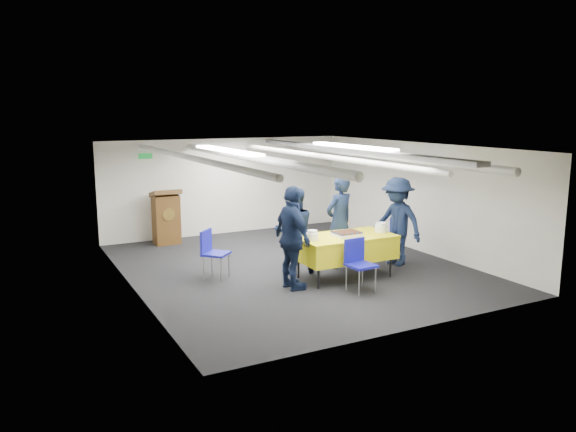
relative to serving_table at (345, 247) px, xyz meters
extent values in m
plane|color=black|center=(-0.52, 1.01, -0.56)|extent=(7.00, 7.00, 0.00)
cube|color=silver|center=(-0.52, 4.50, 0.59)|extent=(6.00, 0.02, 2.30)
cube|color=silver|center=(-3.51, 1.01, 0.59)|extent=(0.02, 7.00, 2.30)
cube|color=silver|center=(2.47, 1.01, 0.59)|extent=(0.02, 7.00, 2.30)
cube|color=silver|center=(-0.52, 1.01, 1.73)|extent=(6.00, 7.00, 0.02)
cylinder|color=silver|center=(-2.52, 1.01, 1.62)|extent=(0.10, 6.90, 0.10)
cylinder|color=silver|center=(-1.42, 1.01, 1.58)|extent=(0.14, 6.90, 0.14)
cylinder|color=silver|center=(0.08, 1.01, 1.54)|extent=(0.10, 6.90, 0.10)
cylinder|color=silver|center=(1.38, 1.01, 1.50)|extent=(0.14, 6.90, 0.14)
cube|color=gray|center=(0.68, 1.01, 1.64)|extent=(0.28, 6.90, 0.08)
cube|color=white|center=(-1.82, 1.01, 1.71)|extent=(0.25, 2.60, 0.04)
cube|color=white|center=(0.78, 1.01, 1.71)|extent=(0.25, 2.60, 0.04)
cube|color=#0C591E|center=(-2.42, 4.48, 1.39)|extent=(0.30, 0.04, 0.12)
cylinder|color=black|center=(-0.75, -0.35, -0.38)|extent=(0.04, 0.04, 0.36)
cylinder|color=black|center=(0.75, -0.35, -0.38)|extent=(0.04, 0.04, 0.36)
cylinder|color=black|center=(-0.75, 0.35, -0.38)|extent=(0.04, 0.04, 0.36)
cylinder|color=black|center=(0.75, 0.35, -0.38)|extent=(0.04, 0.04, 0.36)
cube|color=yellow|center=(0.00, 0.00, -0.01)|extent=(1.72, 0.92, 0.39)
cube|color=yellow|center=(0.00, 0.00, 0.20)|extent=(1.74, 0.94, 0.03)
cube|color=white|center=(0.00, -0.05, 0.24)|extent=(0.46, 0.37, 0.06)
cube|color=black|center=(0.00, -0.05, 0.28)|extent=(0.45, 0.35, 0.02)
sphere|color=#102E98|center=(-0.21, -0.22, 0.28)|extent=(0.04, 0.04, 0.04)
sphere|color=#102E98|center=(-0.21, 0.12, 0.28)|extent=(0.04, 0.04, 0.04)
sphere|color=#102E98|center=(-0.11, -0.22, 0.28)|extent=(0.04, 0.04, 0.04)
sphere|color=#102E98|center=(-0.11, 0.12, 0.28)|extent=(0.04, 0.04, 0.04)
sphere|color=#102E98|center=(0.00, -0.22, 0.28)|extent=(0.04, 0.04, 0.04)
sphere|color=#102E98|center=(0.00, 0.12, 0.28)|extent=(0.04, 0.04, 0.04)
sphere|color=#102E98|center=(0.10, -0.22, 0.28)|extent=(0.04, 0.04, 0.04)
sphere|color=#102E98|center=(0.10, 0.12, 0.28)|extent=(0.04, 0.04, 0.04)
sphere|color=#102E98|center=(0.20, -0.22, 0.28)|extent=(0.04, 0.04, 0.04)
sphere|color=#102E98|center=(0.20, 0.12, 0.28)|extent=(0.04, 0.04, 0.04)
sphere|color=#102E98|center=(-0.23, -0.13, 0.28)|extent=(0.04, 0.04, 0.04)
sphere|color=#102E98|center=(0.22, -0.13, 0.28)|extent=(0.04, 0.04, 0.04)
sphere|color=#102E98|center=(-0.23, -0.05, 0.28)|extent=(0.04, 0.04, 0.04)
sphere|color=#102E98|center=(0.22, -0.05, 0.28)|extent=(0.04, 0.04, 0.04)
sphere|color=#102E98|center=(-0.23, 0.04, 0.28)|extent=(0.04, 0.04, 0.04)
sphere|color=#102E98|center=(0.22, 0.04, 0.28)|extent=(0.04, 0.04, 0.04)
cylinder|color=white|center=(-0.70, -0.05, 0.27)|extent=(0.20, 0.20, 0.12)
cylinder|color=white|center=(-0.70, -0.05, 0.36)|extent=(0.17, 0.17, 0.05)
cylinder|color=white|center=(0.74, -0.05, 0.27)|extent=(0.23, 0.23, 0.12)
cylinder|color=white|center=(0.74, -0.05, 0.36)|extent=(0.19, 0.19, 0.05)
cube|color=brown|center=(-2.12, 4.06, -0.01)|extent=(0.55, 0.45, 1.10)
cube|color=brown|center=(-2.12, 4.03, 0.59)|extent=(0.62, 0.53, 0.21)
cylinder|color=gold|center=(-2.12, 3.82, 0.14)|extent=(0.28, 0.02, 0.28)
cylinder|color=gray|center=(-0.37, -0.99, -0.34)|extent=(0.02, 0.02, 0.43)
cylinder|color=gray|center=(-0.03, -0.97, -0.34)|extent=(0.02, 0.02, 0.43)
cylinder|color=gray|center=(-0.40, -0.66, -0.34)|extent=(0.02, 0.02, 0.43)
cylinder|color=gray|center=(-0.06, -0.63, -0.34)|extent=(0.02, 0.02, 0.43)
cube|color=#141399|center=(-0.21, -0.81, -0.11)|extent=(0.45, 0.45, 0.04)
cube|color=#141399|center=(-0.23, -0.62, 0.11)|extent=(0.40, 0.07, 0.40)
cylinder|color=gray|center=(1.09, 0.56, -0.34)|extent=(0.02, 0.02, 0.43)
cylinder|color=gray|center=(1.09, 0.22, -0.34)|extent=(0.02, 0.02, 0.43)
cylinder|color=gray|center=(1.43, 0.56, -0.34)|extent=(0.02, 0.02, 0.43)
cylinder|color=gray|center=(1.43, 0.22, -0.34)|extent=(0.02, 0.02, 0.43)
cube|color=#141399|center=(1.26, 0.39, -0.11)|extent=(0.42, 0.42, 0.04)
cube|color=#141399|center=(1.45, 0.39, 0.11)|extent=(0.04, 0.40, 0.40)
cylinder|color=gray|center=(-2.06, 0.77, -0.34)|extent=(0.02, 0.02, 0.43)
cylinder|color=gray|center=(-1.82, 1.01, -0.34)|extent=(0.02, 0.02, 0.43)
cylinder|color=gray|center=(-2.30, 1.01, -0.34)|extent=(0.02, 0.02, 0.43)
cylinder|color=gray|center=(-2.06, 1.25, -0.34)|extent=(0.02, 0.02, 0.43)
cube|color=#141399|center=(-2.06, 1.01, -0.11)|extent=(0.59, 0.59, 0.04)
cube|color=#141399|center=(-2.19, 1.15, 0.11)|extent=(0.31, 0.31, 0.40)
imported|color=black|center=(0.27, 0.63, 0.32)|extent=(0.73, 0.57, 1.77)
imported|color=black|center=(-0.65, 0.68, 0.23)|extent=(0.85, 0.71, 1.57)
imported|color=black|center=(-1.14, -0.15, 0.31)|extent=(0.45, 1.03, 1.74)
imported|color=black|center=(1.37, 0.27, 0.29)|extent=(0.88, 1.22, 1.70)
camera|label=1|loc=(-5.38, -8.15, 2.38)|focal=35.00mm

